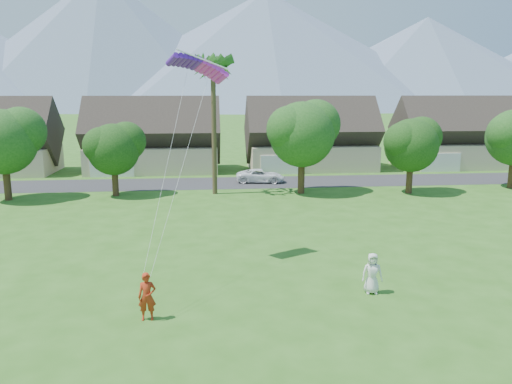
{
  "coord_description": "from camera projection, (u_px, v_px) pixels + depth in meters",
  "views": [
    {
      "loc": [
        -2.67,
        -16.99,
        9.22
      ],
      "look_at": [
        0.0,
        10.0,
        3.8
      ],
      "focal_mm": 35.0,
      "sensor_mm": 36.0,
      "label": 1
    }
  ],
  "objects": [
    {
      "name": "kite_flyer",
      "position": [
        147.0,
        297.0,
        20.43
      ],
      "size": [
        0.75,
        0.51,
        2.02
      ],
      "primitive_type": "imported",
      "rotation": [
        0.0,
        0.0,
        0.04
      ],
      "color": "#AB2C13",
      "rests_on": "ground"
    },
    {
      "name": "fan_palm",
      "position": [
        213.0,
        63.0,
        43.95
      ],
      "size": [
        3.0,
        3.0,
        13.8
      ],
      "color": "#4C3D26",
      "rests_on": "ground"
    },
    {
      "name": "houses_row",
      "position": [
        233.0,
        141.0,
        59.97
      ],
      "size": [
        72.75,
        8.19,
        8.86
      ],
      "color": "beige",
      "rests_on": "ground"
    },
    {
      "name": "tree_row",
      "position": [
        224.0,
        142.0,
        44.82
      ],
      "size": [
        62.27,
        6.67,
        8.45
      ],
      "color": "#47301C",
      "rests_on": "ground"
    },
    {
      "name": "watcher",
      "position": [
        372.0,
        273.0,
        23.18
      ],
      "size": [
        1.01,
        0.72,
        1.94
      ],
      "primitive_type": "imported",
      "rotation": [
        0.0,
        0.0,
        -0.12
      ],
      "color": "silver",
      "rests_on": "ground"
    },
    {
      "name": "ground",
      "position": [
        282.0,
        344.0,
        18.65
      ],
      "size": [
        500.0,
        500.0,
        0.0
      ],
      "primitive_type": "plane",
      "color": "#2D6019",
      "rests_on": "ground"
    },
    {
      "name": "parked_car",
      "position": [
        260.0,
        176.0,
        51.96
      ],
      "size": [
        5.26,
        2.97,
        1.39
      ],
      "primitive_type": "imported",
      "rotation": [
        0.0,
        0.0,
        1.43
      ],
      "color": "white",
      "rests_on": "ground"
    },
    {
      "name": "street",
      "position": [
        233.0,
        183.0,
        51.82
      ],
      "size": [
        90.0,
        7.0,
        0.01
      ],
      "primitive_type": "cube",
      "color": "#2D2D30",
      "rests_on": "ground"
    },
    {
      "name": "mountain_ridge",
      "position": [
        230.0,
        55.0,
        267.67
      ],
      "size": [
        540.0,
        240.0,
        70.0
      ],
      "color": "slate",
      "rests_on": "ground"
    },
    {
      "name": "parafoil_kite",
      "position": [
        198.0,
        65.0,
        26.31
      ],
      "size": [
        3.44,
        1.55,
        0.5
      ],
      "rotation": [
        0.0,
        0.0,
        0.41
      ],
      "color": "#5716AA",
      "rests_on": "ground"
    }
  ]
}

